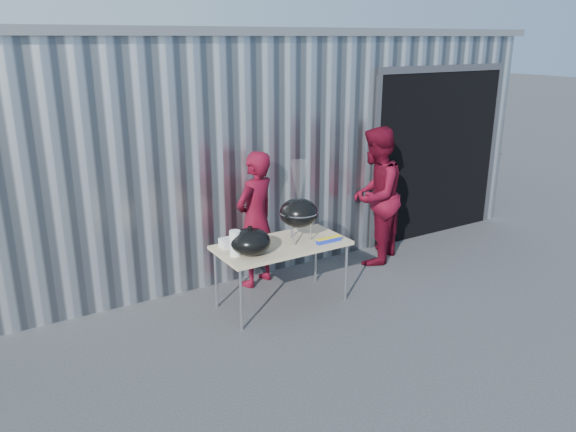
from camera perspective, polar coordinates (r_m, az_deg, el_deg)
ground at (r=6.10m, az=3.58°, el=-11.64°), size 80.00×80.00×0.00m
building at (r=9.88m, az=-7.39°, el=9.14°), size 8.20×6.20×3.10m
folding_table at (r=6.39m, az=-0.64°, el=-3.16°), size 1.50×0.75×0.75m
kettle_grill at (r=6.33m, az=1.10°, el=1.02°), size 0.45×0.45×0.94m
grill_lid at (r=6.03m, az=-3.85°, el=-2.61°), size 0.44×0.44×0.32m
paper_towels at (r=6.01m, az=-5.39°, el=-2.77°), size 0.12×0.12×0.28m
white_tub at (r=6.29m, az=-5.98°, el=-2.70°), size 0.20×0.15×0.10m
foil_box at (r=6.41m, az=4.16°, el=-2.44°), size 0.32×0.05×0.06m
person_cook at (r=6.90m, az=-3.31°, el=-0.35°), size 0.73×0.61×1.70m
person_bystander at (r=7.68m, az=8.83°, el=2.02°), size 1.15×1.08×1.87m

